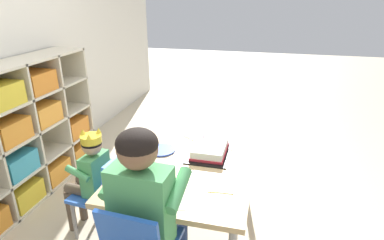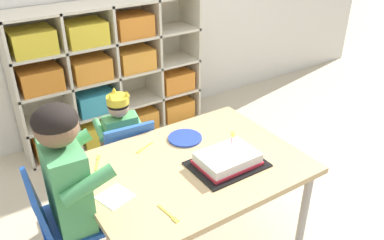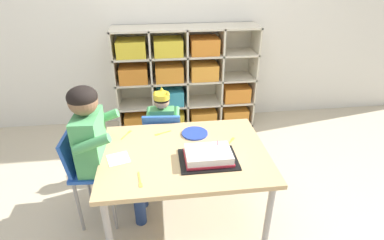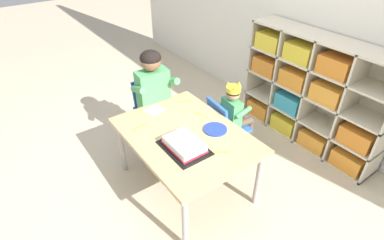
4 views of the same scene
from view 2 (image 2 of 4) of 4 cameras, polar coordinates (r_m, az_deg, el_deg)
storage_cubby_shelf at (r=3.36m, az=-11.98°, el=5.84°), size 1.56×0.34×1.15m
activity_table at (r=2.15m, az=0.00°, el=-7.49°), size 1.16×0.85×0.59m
classroom_chair_blue at (r=2.60m, az=-9.40°, el=-5.17°), size 0.37×0.38×0.65m
child_with_crown at (r=2.63m, az=-10.46°, el=-1.65°), size 0.31×0.31×0.81m
classroom_chair_adult_side at (r=2.05m, az=-18.05°, el=-13.92°), size 0.34×0.35×0.74m
adult_helper_seated at (r=1.93m, az=-15.68°, el=-8.37°), size 0.44×0.42×1.09m
birthday_cake_on_tray at (r=2.10m, az=5.11°, el=-5.77°), size 0.39×0.29×0.11m
paper_plate_stack at (r=2.32m, az=-1.02°, el=-2.61°), size 0.20×0.20×0.01m
paper_napkin_square at (r=1.94m, az=-11.00°, el=-10.76°), size 0.18×0.18×0.00m
fork_scattered_mid_table at (r=2.19m, az=-13.43°, el=-5.86°), size 0.08×0.13×0.00m
fork_by_napkin at (r=2.25m, az=-6.95°, el=-4.05°), size 0.13×0.06×0.00m
fork_beside_plate_stack at (r=2.36m, az=5.97°, el=-2.39°), size 0.09×0.12×0.00m
fork_near_child_seat at (r=1.81m, az=-3.29°, el=-13.43°), size 0.03×0.15×0.00m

